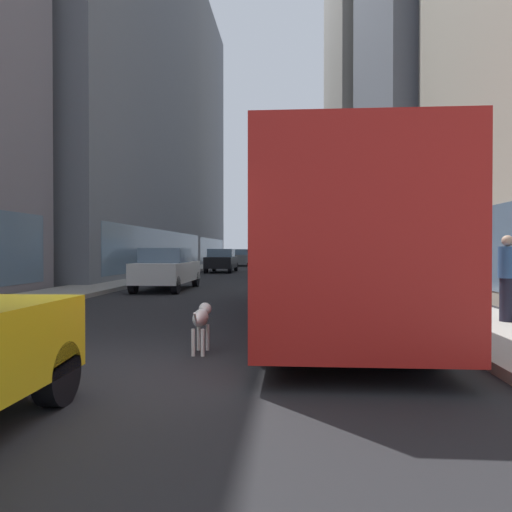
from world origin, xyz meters
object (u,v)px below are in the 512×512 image
(car_black_suv, at_px, (222,260))
(transit_bus, at_px, (327,240))
(dalmatian_dog, at_px, (201,318))
(car_silver_sedan, at_px, (283,257))
(car_blue_hatchback, at_px, (277,263))
(car_white_van, at_px, (167,269))
(pedestrian_with_handbag, at_px, (508,277))
(car_grey_wagon, at_px, (242,257))
(pedestrian_in_coat, at_px, (416,267))

(car_black_suv, bearing_deg, transit_bus, -76.02)
(transit_bus, height_order, dalmatian_dog, transit_bus)
(transit_bus, distance_m, car_black_suv, 23.20)
(car_silver_sedan, distance_m, dalmatian_dog, 42.42)
(car_black_suv, bearing_deg, dalmatian_dog, -82.52)
(dalmatian_dog, bearing_deg, car_blue_hatchback, 88.42)
(car_white_van, distance_m, pedestrian_with_handbag, 12.53)
(car_white_van, height_order, dalmatian_dog, car_white_van)
(car_blue_hatchback, xyz_separation_m, car_silver_sedan, (0.00, 22.00, 0.00))
(car_grey_wagon, xyz_separation_m, car_black_suv, (0.00, -14.09, -0.00))
(car_white_van, bearing_deg, pedestrian_in_coat, -20.02)
(transit_bus, bearing_deg, car_grey_wagon, 98.70)
(car_grey_wagon, bearing_deg, pedestrian_in_coat, -74.92)
(car_white_van, distance_m, car_blue_hatchback, 9.99)
(dalmatian_dog, distance_m, pedestrian_with_handbag, 6.18)
(pedestrian_in_coat, bearing_deg, car_silver_sedan, 97.75)
(transit_bus, xyz_separation_m, pedestrian_with_handbag, (3.43, -1.12, -0.76))
(dalmatian_dog, bearing_deg, car_white_van, 106.96)
(pedestrian_in_coat, bearing_deg, car_blue_hatchback, 110.76)
(car_black_suv, relative_size, pedestrian_in_coat, 2.57)
(transit_bus, distance_m, dalmatian_dog, 4.47)
(car_silver_sedan, xyz_separation_m, pedestrian_with_handbag, (5.03, -39.84, 0.19))
(car_silver_sedan, distance_m, car_black_suv, 16.72)
(car_grey_wagon, height_order, car_blue_hatchback, same)
(car_black_suv, bearing_deg, car_white_van, -90.00)
(pedestrian_in_coat, bearing_deg, transit_bus, -124.80)
(car_black_suv, height_order, pedestrian_with_handbag, pedestrian_with_handbag)
(transit_bus, height_order, pedestrian_with_handbag, transit_bus)
(transit_bus, bearing_deg, dalmatian_dog, -120.34)
(transit_bus, xyz_separation_m, car_silver_sedan, (-1.60, 38.72, -0.95))
(car_blue_hatchback, xyz_separation_m, dalmatian_dog, (-0.56, -20.42, -0.31))
(transit_bus, bearing_deg, car_black_suv, 103.98)
(car_blue_hatchback, relative_size, pedestrian_with_handbag, 2.39)
(car_white_van, xyz_separation_m, pedestrian_in_coat, (8.67, -3.16, 0.19))
(car_white_van, relative_size, dalmatian_dog, 4.62)
(car_grey_wagon, bearing_deg, transit_bus, -81.30)
(transit_bus, xyz_separation_m, car_black_suv, (-5.60, 22.49, -0.95))
(car_white_van, bearing_deg, dalmatian_dog, -73.04)
(car_grey_wagon, relative_size, car_silver_sedan, 1.10)
(car_white_van, height_order, pedestrian_in_coat, pedestrian_in_coat)
(car_black_suv, relative_size, dalmatian_dog, 4.51)
(car_blue_hatchback, relative_size, dalmatian_dog, 4.21)
(transit_bus, relative_size, dalmatian_dog, 11.98)
(car_grey_wagon, distance_m, car_silver_sedan, 4.54)
(transit_bus, distance_m, pedestrian_in_coat, 5.43)
(car_grey_wagon, relative_size, car_blue_hatchback, 1.18)
(pedestrian_with_handbag, xyz_separation_m, pedestrian_in_coat, (-0.36, 5.53, -0.00))
(car_white_van, height_order, pedestrian_with_handbag, pedestrian_with_handbag)
(car_black_suv, xyz_separation_m, dalmatian_dog, (3.44, -26.18, -0.31))
(car_black_suv, bearing_deg, car_blue_hatchback, -55.24)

